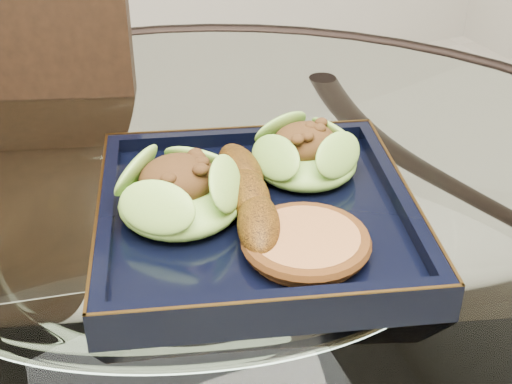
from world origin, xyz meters
name	(u,v)px	position (x,y,z in m)	size (l,w,h in m)	color
dining_table	(201,380)	(0.00, 0.00, 0.60)	(1.13, 1.13, 0.77)	white
navy_plate	(256,221)	(0.06, 0.00, 0.77)	(0.27, 0.27, 0.02)	black
lettuce_wrap_left	(180,196)	(0.00, 0.02, 0.80)	(0.11, 0.11, 0.04)	#58972C
lettuce_wrap_right	(305,157)	(0.13, 0.04, 0.80)	(0.10, 0.10, 0.03)	#71A42F
roasted_plantain	(249,195)	(0.05, 0.00, 0.80)	(0.17, 0.03, 0.03)	#63380A
crumb_patty	(306,244)	(0.07, -0.07, 0.79)	(0.09, 0.09, 0.02)	#B06E3A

